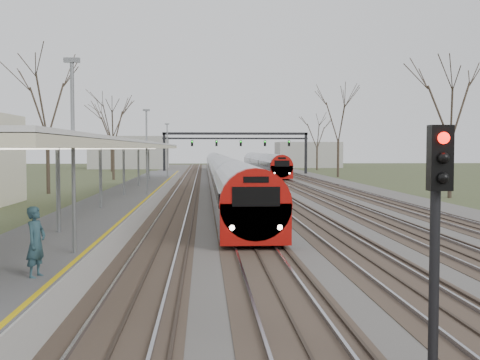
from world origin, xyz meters
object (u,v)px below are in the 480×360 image
object	(u,v)px
train_far	(263,164)
passenger	(36,242)
signal_post	(437,215)
train_near	(221,169)

from	to	relation	value
train_far	passenger	world-z (taller)	train_far
signal_post	passenger	bearing A→B (deg)	151.81
train_near	signal_post	bearing A→B (deg)	-88.24
train_near	signal_post	world-z (taller)	signal_post
passenger	signal_post	world-z (taller)	signal_post
train_far	train_near	bearing A→B (deg)	-106.28
passenger	signal_post	bearing A→B (deg)	-103.40
train_near	passenger	bearing A→B (deg)	-95.79
train_far	signal_post	world-z (taller)	signal_post
train_near	signal_post	distance (m)	56.97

